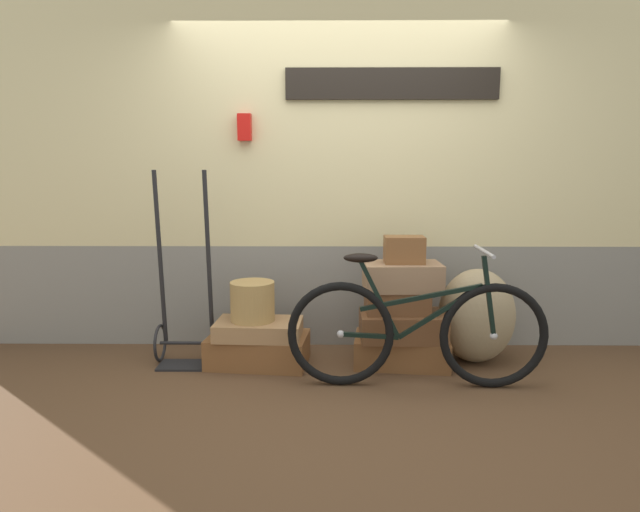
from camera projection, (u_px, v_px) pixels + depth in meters
ground at (340, 384)px, 3.72m from camera, size 8.48×5.20×0.06m
station_building at (340, 171)px, 4.33m from camera, size 6.48×0.74×2.79m
suitcase_0 at (258, 349)px, 4.02m from camera, size 0.75×0.51×0.22m
suitcase_1 at (259, 329)px, 3.95m from camera, size 0.63×0.40×0.12m
suitcase_2 at (401, 350)px, 4.01m from camera, size 0.72×0.48×0.21m
suitcase_3 at (402, 326)px, 3.94m from camera, size 0.61×0.37×0.19m
suitcase_4 at (397, 301)px, 3.93m from camera, size 0.45×0.30×0.16m
suitcase_5 at (402, 276)px, 3.91m from camera, size 0.55×0.35×0.19m
suitcase_6 at (404, 250)px, 3.88m from camera, size 0.28×0.19×0.19m
wicker_basket at (253, 301)px, 3.93m from camera, size 0.32×0.32×0.28m
luggage_trolley at (186, 318)px, 4.01m from camera, size 0.43×0.36×1.41m
burlap_sack at (476, 316)px, 4.03m from camera, size 0.56×0.47×0.70m
bicycle at (416, 332)px, 3.56m from camera, size 1.69×0.46×0.92m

